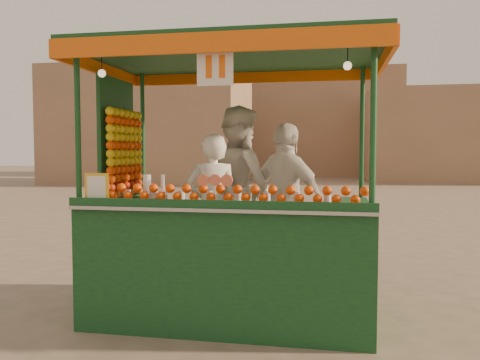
% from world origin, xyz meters
% --- Properties ---
extents(ground, '(90.00, 90.00, 0.00)m').
position_xyz_m(ground, '(0.00, 0.00, 0.00)').
color(ground, brown).
rests_on(ground, ground).
extents(building_left, '(10.00, 6.00, 6.00)m').
position_xyz_m(building_left, '(-9.00, 20.00, 3.00)').
color(building_left, '#9E745A').
rests_on(building_left, ground).
extents(building_right, '(9.00, 6.00, 5.00)m').
position_xyz_m(building_right, '(7.00, 24.00, 2.50)').
color(building_right, '#9E745A').
rests_on(building_right, ground).
extents(building_center, '(14.00, 7.00, 7.00)m').
position_xyz_m(building_center, '(-2.00, 30.00, 3.50)').
color(building_center, '#9E745A').
rests_on(building_center, ground).
extents(juice_cart, '(3.02, 1.96, 2.75)m').
position_xyz_m(juice_cart, '(-0.47, -0.35, 0.89)').
color(juice_cart, '#0F381E').
rests_on(juice_cart, ground).
extents(vendor_left, '(0.66, 0.53, 1.57)m').
position_xyz_m(vendor_left, '(-0.66, -0.15, 1.10)').
color(vendor_left, white).
rests_on(vendor_left, ground).
extents(vendor_middle, '(1.13, 1.17, 1.89)m').
position_xyz_m(vendor_middle, '(-0.45, 0.31, 1.27)').
color(vendor_middle, silver).
rests_on(vendor_middle, ground).
extents(vendor_right, '(1.05, 0.90, 1.69)m').
position_xyz_m(vendor_right, '(0.12, 0.09, 1.16)').
color(vendor_right, silver).
rests_on(vendor_right, ground).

